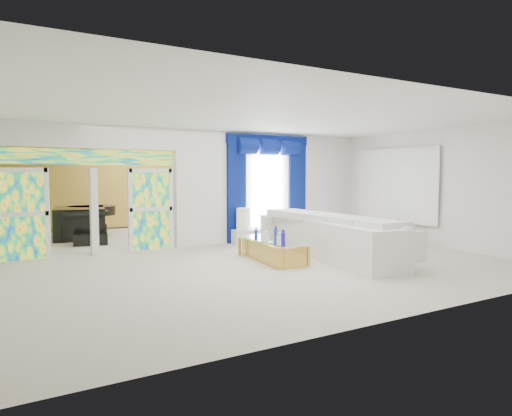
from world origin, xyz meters
TOP-DOWN VIEW (x-y plane):
  - floor at (0.00, 0.00)m, footprint 12.00×12.00m
  - dividing_wall at (2.15, 1.00)m, footprint 5.70×0.18m
  - dividing_header at (-2.85, 1.00)m, footprint 4.30×0.18m
  - stained_panel_left at (-4.28, 1.00)m, footprint 0.95×0.04m
  - stained_panel_right at (-1.42, 1.00)m, footprint 0.95×0.04m
  - stained_transom at (-2.85, 1.00)m, footprint 4.00×0.05m
  - window_pane at (1.90, 0.90)m, footprint 1.00×0.02m
  - blue_drape_left at (0.90, 0.87)m, footprint 0.55×0.10m
  - blue_drape_right at (2.90, 0.87)m, footprint 0.55×0.10m
  - blue_pelmet at (1.90, 0.87)m, footprint 2.60×0.12m
  - wall_mirror at (4.94, -1.00)m, footprint 0.04×2.70m
  - gold_curtains at (0.00, 5.90)m, footprint 9.70×0.12m
  - white_sofa at (1.70, -2.09)m, footprint 1.56×4.49m
  - coffee_table at (0.35, -1.79)m, footprint 0.91×2.01m
  - console_table at (1.26, 0.61)m, footprint 1.16×0.41m
  - table_lamp at (0.96, 0.61)m, footprint 0.36×0.36m
  - armchair at (4.18, -0.97)m, footprint 1.06×1.17m
  - grand_piano at (-2.61, 4.01)m, footprint 1.63×1.98m
  - piano_bench at (-2.61, 2.41)m, footprint 0.89×0.47m
  - chandelier at (-2.30, 3.40)m, footprint 0.60×0.60m
  - decanters at (0.35, -1.84)m, footprint 0.19×1.22m

SIDE VIEW (x-z plane):
  - floor at x=0.00m, z-range 0.00..0.00m
  - piano_bench at x=-2.61m, z-range 0.00..0.28m
  - console_table at x=1.26m, z-range 0.00..0.38m
  - coffee_table at x=0.35m, z-range 0.00..0.43m
  - armchair at x=4.18m, z-range 0.00..0.67m
  - white_sofa at x=1.70m, z-range 0.00..0.84m
  - grand_piano at x=-2.61m, z-range 0.00..0.90m
  - decanters at x=0.35m, z-range 0.39..0.67m
  - table_lamp at x=0.96m, z-range 0.38..0.96m
  - stained_panel_left at x=-4.28m, z-range 0.00..2.00m
  - stained_panel_right at x=-1.42m, z-range 0.00..2.00m
  - blue_drape_left at x=0.90m, z-range 0.00..2.80m
  - blue_drape_right at x=2.90m, z-range 0.00..2.80m
  - window_pane at x=1.90m, z-range 0.30..2.60m
  - dividing_wall at x=2.15m, z-range 0.00..3.00m
  - gold_curtains at x=0.00m, z-range 0.05..2.95m
  - wall_mirror at x=4.94m, z-range 0.60..2.50m
  - stained_transom at x=-2.85m, z-range 2.08..2.42m
  - chandelier at x=-2.30m, z-range 2.35..2.95m
  - dividing_header at x=-2.85m, z-range 2.45..3.00m
  - blue_pelmet at x=1.90m, z-range 2.69..2.94m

